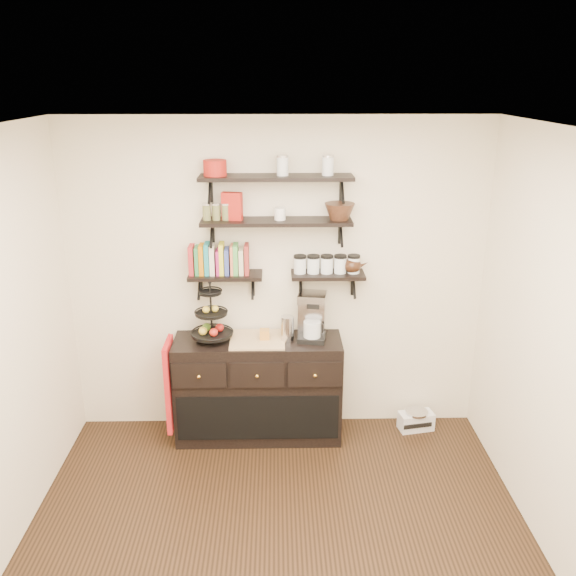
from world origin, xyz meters
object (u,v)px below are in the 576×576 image
Objects in this scene: sideboard at (258,388)px; fruit_stand at (212,321)px; radio at (416,420)px; coffee_maker at (312,317)px.

fruit_stand is (-0.37, 0.00, 0.62)m from sideboard.
radio is (1.76, 0.05, -0.99)m from fruit_stand.
coffee_maker is (0.82, 0.02, 0.02)m from fruit_stand.
coffee_maker reaches higher than sideboard.
fruit_stand is at bearing -168.41° from coffee_maker.
fruit_stand is 1.22× the size of coffee_maker.
sideboard is 2.77× the size of fruit_stand.
fruit_stand is 0.82m from coffee_maker.
radio is (0.94, 0.03, -1.01)m from coffee_maker.
sideboard is 0.72m from fruit_stand.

